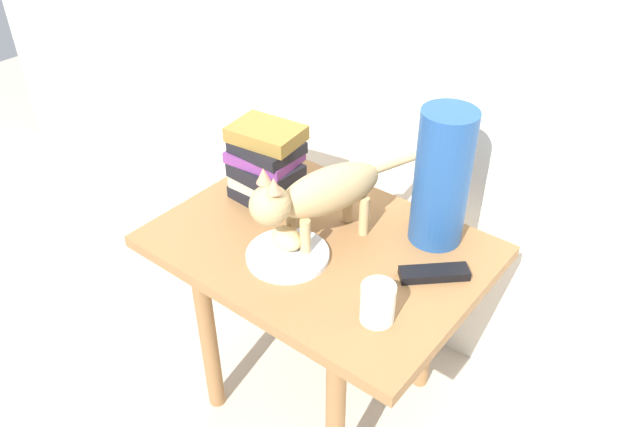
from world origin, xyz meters
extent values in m
plane|color=#B2A899|center=(0.00, 0.00, 0.00)|extent=(6.00, 6.00, 0.00)
cube|color=olive|center=(0.00, 0.00, 0.52)|extent=(0.75, 0.54, 0.03)
cylinder|color=olive|center=(-0.20, -0.20, 0.25)|extent=(0.04, 0.04, 0.50)
cylinder|color=olive|center=(0.20, -0.20, 0.25)|extent=(0.04, 0.04, 0.50)
cylinder|color=olive|center=(-0.20, 0.20, 0.25)|extent=(0.04, 0.04, 0.50)
cylinder|color=olive|center=(0.20, 0.20, 0.25)|extent=(0.04, 0.04, 0.50)
cylinder|color=silver|center=(-0.02, -0.09, 0.54)|extent=(0.19, 0.19, 0.01)
ellipsoid|color=#E0BC7A|center=(-0.04, -0.08, 0.57)|extent=(0.09, 0.07, 0.05)
cylinder|color=tan|center=(0.01, -0.06, 0.58)|extent=(0.02, 0.02, 0.10)
cylinder|color=tan|center=(-0.05, -0.04, 0.58)|extent=(0.02, 0.02, 0.10)
cylinder|color=tan|center=(0.06, 0.09, 0.58)|extent=(0.02, 0.02, 0.10)
cylinder|color=tan|center=(0.00, 0.11, 0.58)|extent=(0.02, 0.02, 0.10)
ellipsoid|color=tan|center=(0.01, 0.03, 0.67)|extent=(0.17, 0.28, 0.11)
sphere|color=tan|center=(-0.04, -0.12, 0.68)|extent=(0.09, 0.09, 0.09)
cone|color=#DD8460|center=(-0.02, -0.12, 0.75)|extent=(0.03, 0.03, 0.03)
cone|color=#DD8460|center=(-0.06, -0.11, 0.75)|extent=(0.03, 0.03, 0.03)
cylinder|color=tan|center=(0.07, 0.22, 0.68)|extent=(0.07, 0.16, 0.02)
cube|color=black|center=(-0.22, 0.06, 0.55)|extent=(0.16, 0.13, 0.03)
cube|color=#BCB299|center=(-0.22, 0.07, 0.58)|extent=(0.17, 0.13, 0.04)
cube|color=black|center=(-0.21, 0.05, 0.62)|extent=(0.17, 0.13, 0.04)
cube|color=#72337A|center=(-0.22, 0.06, 0.66)|extent=(0.18, 0.14, 0.03)
cube|color=black|center=(-0.21, 0.06, 0.68)|extent=(0.16, 0.13, 0.03)
cube|color=olive|center=(-0.22, 0.07, 0.72)|extent=(0.18, 0.14, 0.04)
cylinder|color=navy|center=(0.20, 0.18, 0.70)|extent=(0.12, 0.12, 0.33)
cylinder|color=silver|center=(0.24, -0.13, 0.58)|extent=(0.07, 0.07, 0.08)
cylinder|color=silver|center=(0.24, -0.13, 0.56)|extent=(0.06, 0.06, 0.04)
cube|color=black|center=(0.27, 0.05, 0.54)|extent=(0.14, 0.14, 0.02)
camera|label=1|loc=(0.71, -0.90, 1.44)|focal=35.21mm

